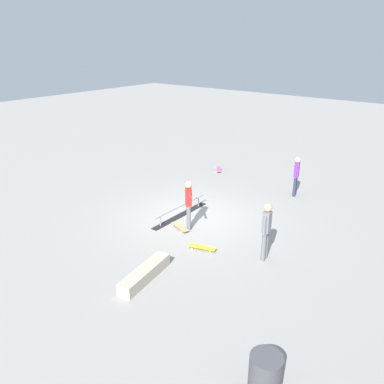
{
  "coord_description": "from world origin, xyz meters",
  "views": [
    {
      "loc": [
        9.23,
        7.21,
        5.67
      ],
      "look_at": [
        0.09,
        0.07,
        1.0
      ],
      "focal_mm": 35.88,
      "sensor_mm": 36.0,
      "label": 1
    }
  ],
  "objects_px": {
    "loose_skateboard_yellow": "(202,247)",
    "bystander_grey_shirt": "(266,229)",
    "loose_skateboard_pink": "(219,169)",
    "bystander_purple_shirt": "(296,174)",
    "skater_main": "(189,202)",
    "skate_ledge": "(145,274)",
    "trash_bin": "(265,378)",
    "skateboard_main": "(180,227)",
    "grind_rail": "(180,211)"
  },
  "relations": [
    {
      "from": "loose_skateboard_pink",
      "to": "bystander_grey_shirt",
      "type": "bearing_deg",
      "value": 7.81
    },
    {
      "from": "skater_main",
      "to": "grind_rail",
      "type": "bearing_deg",
      "value": 9.11
    },
    {
      "from": "grind_rail",
      "to": "skater_main",
      "type": "xyz_separation_m",
      "value": [
        0.59,
        0.82,
        0.77
      ]
    },
    {
      "from": "skate_ledge",
      "to": "bystander_grey_shirt",
      "type": "bearing_deg",
      "value": 144.55
    },
    {
      "from": "skateboard_main",
      "to": "bystander_grey_shirt",
      "type": "relative_size",
      "value": 0.49
    },
    {
      "from": "bystander_purple_shirt",
      "to": "trash_bin",
      "type": "relative_size",
      "value": 1.7
    },
    {
      "from": "skateboard_main",
      "to": "skater_main",
      "type": "bearing_deg",
      "value": 59.62
    },
    {
      "from": "grind_rail",
      "to": "skate_ledge",
      "type": "height_order",
      "value": "grind_rail"
    },
    {
      "from": "loose_skateboard_pink",
      "to": "bystander_purple_shirt",
      "type": "bearing_deg",
      "value": 44.21
    },
    {
      "from": "skate_ledge",
      "to": "bystander_grey_shirt",
      "type": "distance_m",
      "value": 3.4
    },
    {
      "from": "skate_ledge",
      "to": "bystander_purple_shirt",
      "type": "relative_size",
      "value": 1.15
    },
    {
      "from": "skater_main",
      "to": "bystander_purple_shirt",
      "type": "bearing_deg",
      "value": -63.09
    },
    {
      "from": "skater_main",
      "to": "loose_skateboard_yellow",
      "type": "bearing_deg",
      "value": -170.33
    },
    {
      "from": "skateboard_main",
      "to": "grind_rail",
      "type": "bearing_deg",
      "value": 148.37
    },
    {
      "from": "loose_skateboard_yellow",
      "to": "trash_bin",
      "type": "height_order",
      "value": "trash_bin"
    },
    {
      "from": "skateboard_main",
      "to": "bystander_grey_shirt",
      "type": "distance_m",
      "value": 3.1
    },
    {
      "from": "skate_ledge",
      "to": "trash_bin",
      "type": "relative_size",
      "value": 1.95
    },
    {
      "from": "bystander_grey_shirt",
      "to": "loose_skateboard_pink",
      "type": "distance_m",
      "value": 7.69
    },
    {
      "from": "skate_ledge",
      "to": "skateboard_main",
      "type": "relative_size",
      "value": 2.16
    },
    {
      "from": "skateboard_main",
      "to": "trash_bin",
      "type": "bearing_deg",
      "value": -17.82
    },
    {
      "from": "skater_main",
      "to": "loose_skateboard_pink",
      "type": "height_order",
      "value": "skater_main"
    },
    {
      "from": "skater_main",
      "to": "bystander_purple_shirt",
      "type": "relative_size",
      "value": 1.04
    },
    {
      "from": "grind_rail",
      "to": "skater_main",
      "type": "height_order",
      "value": "skater_main"
    },
    {
      "from": "skater_main",
      "to": "bystander_purple_shirt",
      "type": "xyz_separation_m",
      "value": [
        -4.68,
        1.49,
        -0.06
      ]
    },
    {
      "from": "grind_rail",
      "to": "loose_skateboard_yellow",
      "type": "bearing_deg",
      "value": 54.93
    },
    {
      "from": "skate_ledge",
      "to": "loose_skateboard_pink",
      "type": "relative_size",
      "value": 2.31
    },
    {
      "from": "loose_skateboard_yellow",
      "to": "loose_skateboard_pink",
      "type": "height_order",
      "value": "same"
    },
    {
      "from": "grind_rail",
      "to": "skate_ledge",
      "type": "distance_m",
      "value": 3.81
    },
    {
      "from": "skate_ledge",
      "to": "loose_skateboard_yellow",
      "type": "distance_m",
      "value": 2.07
    },
    {
      "from": "trash_bin",
      "to": "skate_ledge",
      "type": "bearing_deg",
      "value": -107.34
    },
    {
      "from": "loose_skateboard_yellow",
      "to": "bystander_purple_shirt",
      "type": "bearing_deg",
      "value": -110.81
    },
    {
      "from": "grind_rail",
      "to": "bystander_purple_shirt",
      "type": "bearing_deg",
      "value": 150.61
    },
    {
      "from": "grind_rail",
      "to": "loose_skateboard_pink",
      "type": "distance_m",
      "value": 5.08
    },
    {
      "from": "bystander_purple_shirt",
      "to": "skateboard_main",
      "type": "bearing_deg",
      "value": -32.79
    },
    {
      "from": "skater_main",
      "to": "skateboard_main",
      "type": "xyz_separation_m",
      "value": [
        0.18,
        -0.21,
        -0.86
      ]
    },
    {
      "from": "bystander_purple_shirt",
      "to": "bystander_grey_shirt",
      "type": "bearing_deg",
      "value": 1.32
    },
    {
      "from": "skateboard_main",
      "to": "trash_bin",
      "type": "distance_m",
      "value": 6.42
    },
    {
      "from": "skateboard_main",
      "to": "loose_skateboard_pink",
      "type": "xyz_separation_m",
      "value": [
        -5.56,
        -2.3,
        0.0
      ]
    },
    {
      "from": "skate_ledge",
      "to": "bystander_grey_shirt",
      "type": "xyz_separation_m",
      "value": [
        -2.69,
        1.92,
        0.79
      ]
    },
    {
      "from": "grind_rail",
      "to": "trash_bin",
      "type": "distance_m",
      "value": 7.37
    },
    {
      "from": "loose_skateboard_yellow",
      "to": "bystander_grey_shirt",
      "type": "bearing_deg",
      "value": -175.72
    },
    {
      "from": "grind_rail",
      "to": "loose_skateboard_yellow",
      "type": "xyz_separation_m",
      "value": [
        1.37,
        1.94,
        -0.09
      ]
    },
    {
      "from": "skateboard_main",
      "to": "trash_bin",
      "type": "relative_size",
      "value": 0.9
    },
    {
      "from": "skateboard_main",
      "to": "loose_skateboard_yellow",
      "type": "xyz_separation_m",
      "value": [
        0.6,
        1.33,
        0.0
      ]
    },
    {
      "from": "loose_skateboard_yellow",
      "to": "grind_rail",
      "type": "bearing_deg",
      "value": -52.06
    },
    {
      "from": "bystander_purple_shirt",
      "to": "bystander_grey_shirt",
      "type": "height_order",
      "value": "bystander_grey_shirt"
    },
    {
      "from": "bystander_purple_shirt",
      "to": "loose_skateboard_yellow",
      "type": "xyz_separation_m",
      "value": [
        5.46,
        -0.37,
        -0.8
      ]
    },
    {
      "from": "skater_main",
      "to": "loose_skateboard_pink",
      "type": "distance_m",
      "value": 6.0
    },
    {
      "from": "skater_main",
      "to": "bystander_grey_shirt",
      "type": "xyz_separation_m",
      "value": [
        0.14,
        2.76,
        0.01
      ]
    },
    {
      "from": "loose_skateboard_pink",
      "to": "trash_bin",
      "type": "bearing_deg",
      "value": 2.02
    }
  ]
}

